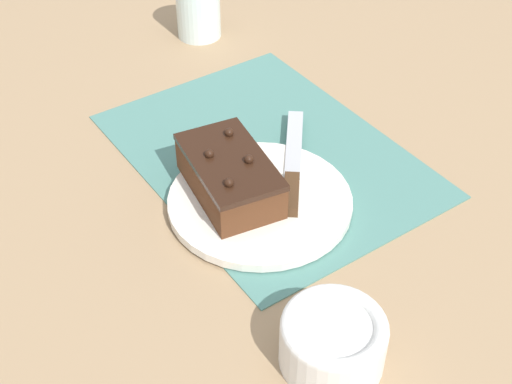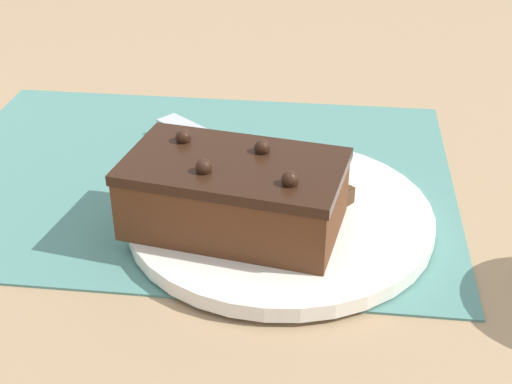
# 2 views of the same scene
# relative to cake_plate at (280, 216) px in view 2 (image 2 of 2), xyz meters

# --- Properties ---
(ground_plane) EXTENTS (3.00, 3.00, 0.00)m
(ground_plane) POSITION_rel_cake_plate_xyz_m (0.09, -0.07, -0.01)
(ground_plane) COLOR #9E7F5B
(placemat_woven) EXTENTS (0.46, 0.34, 0.00)m
(placemat_woven) POSITION_rel_cake_plate_xyz_m (0.09, -0.07, -0.01)
(placemat_woven) COLOR slate
(placemat_woven) RESTS_ON ground_plane
(cake_plate) EXTENTS (0.24, 0.24, 0.01)m
(cake_plate) POSITION_rel_cake_plate_xyz_m (0.00, 0.00, 0.00)
(cake_plate) COLOR white
(cake_plate) RESTS_ON placemat_woven
(chocolate_cake) EXTENTS (0.17, 0.12, 0.06)m
(chocolate_cake) POSITION_rel_cake_plate_xyz_m (0.03, 0.03, 0.03)
(chocolate_cake) COLOR #512D19
(chocolate_cake) RESTS_ON cake_plate
(serving_knife) EXTENTS (0.19, 0.16, 0.01)m
(serving_knife) POSITION_rel_cake_plate_xyz_m (0.01, -0.06, 0.01)
(serving_knife) COLOR #472D19
(serving_knife) RESTS_ON cake_plate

